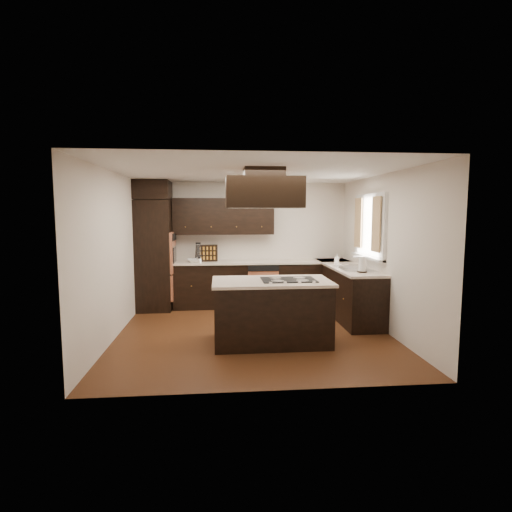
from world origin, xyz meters
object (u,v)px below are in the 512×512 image
(island, at_px, (271,313))
(spice_rack, at_px, (207,253))
(range_hood, at_px, (264,193))
(oven_column, at_px, (155,255))

(island, distance_m, spice_rack, 2.60)
(range_hood, xyz_separation_m, spice_rack, (-0.86, 2.34, -1.07))
(island, bearing_deg, spice_rack, 112.96)
(oven_column, xyz_separation_m, range_hood, (1.88, -2.25, 1.10))
(range_hood, bearing_deg, island, 12.05)
(oven_column, bearing_deg, island, -48.15)
(range_hood, bearing_deg, oven_column, 129.74)
(island, relative_size, range_hood, 1.56)
(oven_column, bearing_deg, range_hood, -50.26)
(island, xyz_separation_m, range_hood, (-0.12, -0.03, 1.72))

